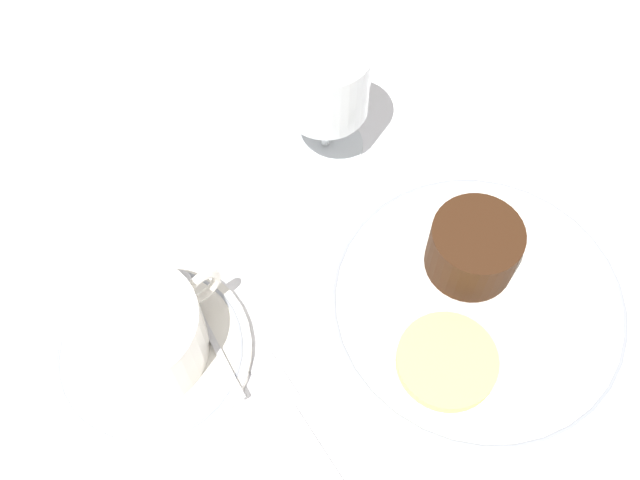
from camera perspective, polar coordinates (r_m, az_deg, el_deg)
ground_plane at (r=0.61m, az=8.96°, el=-4.69°), size 3.00×3.00×0.00m
dinner_plate at (r=0.61m, az=11.90°, el=-4.82°), size 0.25×0.25×0.01m
saucer at (r=0.60m, az=-12.72°, el=-8.36°), size 0.16×0.16×0.01m
coffee_cup at (r=0.57m, az=-13.59°, el=-6.91°), size 0.12×0.10×0.06m
spoon at (r=0.60m, az=-9.05°, el=-5.84°), size 0.03×0.12×0.00m
wine_glass at (r=0.62m, az=0.46°, el=11.58°), size 0.07×0.07×0.12m
fork at (r=0.57m, az=-1.00°, el=-14.55°), size 0.04×0.19×0.01m
dessert_cake at (r=0.60m, az=11.62°, el=-0.62°), size 0.07×0.07×0.05m
pineapple_slice at (r=0.58m, az=9.66°, el=-9.08°), size 0.08×0.08×0.01m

